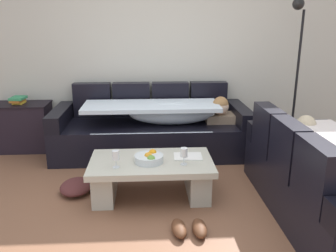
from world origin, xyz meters
TOP-DOWN VIEW (x-y plane):
  - ground_plane at (0.00, 0.00)m, footprint 14.00×14.00m
  - back_wall at (0.00, 2.15)m, footprint 9.00×0.10m
  - couch_along_wall at (-0.06, 1.63)m, footprint 2.49×0.92m
  - couch_near_window at (1.40, -0.02)m, footprint 0.92×1.95m
  - coffee_table at (-0.13, 0.42)m, footprint 1.20×0.68m
  - fruit_bowl at (-0.14, 0.38)m, footprint 0.28×0.28m
  - wine_glass_near_left at (-0.45, 0.26)m, footprint 0.07×0.07m
  - wine_glass_near_right at (0.18, 0.29)m, footprint 0.07×0.07m
  - open_magazine at (0.24, 0.49)m, footprint 0.29×0.22m
  - side_cabinet at (-1.83, 1.85)m, footprint 0.72×0.44m
  - book_stack_on_cabinet at (-1.85, 1.85)m, footprint 0.19×0.23m
  - floor_lamp at (1.71, 1.56)m, footprint 0.33×0.31m
  - pair_of_shoes at (0.17, -0.26)m, footprint 0.30×0.28m
  - crumpled_garment at (-0.90, 0.53)m, footprint 0.32×0.40m

SIDE VIEW (x-z plane):
  - ground_plane at x=0.00m, z-range 0.00..0.00m
  - pair_of_shoes at x=0.17m, z-range 0.00..0.09m
  - crumpled_garment at x=-0.90m, z-range 0.00..0.12m
  - coffee_table at x=-0.13m, z-range 0.05..0.43m
  - side_cabinet at x=-1.83m, z-range 0.00..0.64m
  - couch_along_wall at x=-0.06m, z-range -0.11..0.77m
  - couch_near_window at x=1.40m, z-range -0.10..0.78m
  - open_magazine at x=0.24m, z-range 0.38..0.39m
  - fruit_bowl at x=-0.14m, z-range 0.37..0.47m
  - wine_glass_near_left at x=-0.45m, z-range 0.41..0.58m
  - wine_glass_near_right at x=0.18m, z-range 0.41..0.58m
  - book_stack_on_cabinet at x=-1.85m, z-range 0.65..0.74m
  - floor_lamp at x=1.71m, z-range 0.14..2.09m
  - back_wall at x=0.00m, z-range 0.00..2.70m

